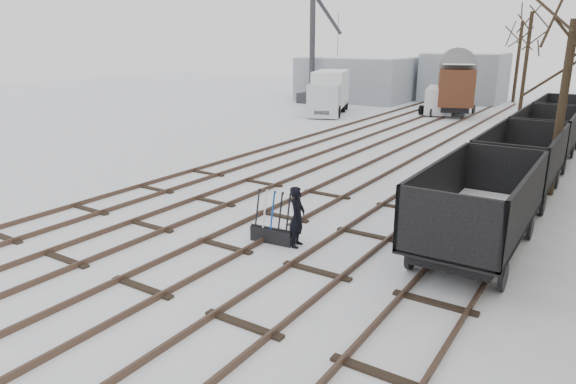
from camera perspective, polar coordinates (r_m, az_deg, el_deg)
name	(u,v)px	position (r m, az deg, el deg)	size (l,w,h in m)	color
ground	(224,247)	(14.63, -7.09, -6.10)	(120.00, 120.00, 0.00)	white
tracks	(401,156)	(26.10, 12.49, 3.91)	(13.90, 52.00, 0.16)	black
shed_left	(359,78)	(51.27, 7.85, 12.39)	(10.00, 8.00, 4.10)	#959EA8
shed_right	(464,77)	(51.99, 19.01, 11.95)	(7.00, 6.00, 4.50)	#959EA8
ground_frame	(273,232)	(14.81, -1.66, -4.51)	(1.33, 0.55, 1.49)	black
worker	(297,217)	(14.30, 1.03, -2.77)	(0.64, 0.42, 1.75)	black
freight_wagon_a	(477,220)	(14.72, 20.26, -2.99)	(2.41, 6.02, 2.46)	black
freight_wagon_b	(520,171)	(20.80, 24.33, 2.09)	(2.41, 6.02, 2.46)	black
freight_wagon_c	(544,143)	(27.03, 26.56, 4.85)	(2.41, 6.02, 2.46)	black
freight_wagon_d	(560,125)	(33.33, 27.95, 6.57)	(2.41, 6.02, 2.46)	black
box_van_wagon	(455,85)	(41.94, 18.11, 11.21)	(4.19, 5.76, 3.95)	black
lorry	(329,92)	(41.19, 4.55, 11.02)	(3.96, 7.57, 3.29)	black
panel_van	(440,100)	(42.85, 16.53, 9.78)	(3.08, 5.01, 2.06)	white
crane	(313,73)	(48.45, 2.83, 13.09)	(2.17, 6.05, 10.33)	#2C2C31
tree_near	(561,111)	(21.15, 28.10, 7.97)	(0.30, 0.30, 6.31)	black
tree_far_left	(518,63)	(53.02, 24.15, 12.99)	(0.30, 0.30, 7.26)	black
tree_far_right	(526,62)	(46.75, 24.92, 12.94)	(0.30, 0.30, 7.79)	black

